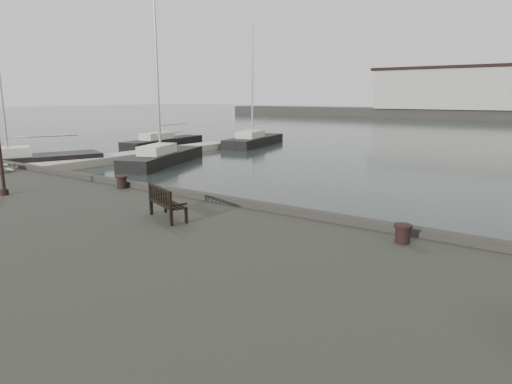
# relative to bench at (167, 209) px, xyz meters

# --- Properties ---
(ground) EXTENTS (400.00, 400.00, 0.00)m
(ground) POSITION_rel_bench_xyz_m (1.21, 2.37, -1.82)
(ground) COLOR black
(ground) RESTS_ON ground
(pontoon) EXTENTS (2.00, 24.00, 0.50)m
(pontoon) POSITION_rel_bench_xyz_m (-18.79, 12.37, -1.57)
(pontoon) COLOR beige
(pontoon) RESTS_ON ground
(bench) EXTENTS (1.48, 0.95, 0.81)m
(bench) POSITION_rel_bench_xyz_m (0.00, 0.00, 0.00)
(bench) COLOR black
(bench) RESTS_ON quay
(bollard_left) EXTENTS (0.52, 0.52, 0.42)m
(bollard_left) POSITION_rel_bench_xyz_m (-4.12, 1.87, -0.05)
(bollard_left) COLOR black
(bollard_left) RESTS_ON quay
(bollard_right) EXTENTS (0.50, 0.50, 0.40)m
(bollard_right) POSITION_rel_bench_xyz_m (5.43, 1.51, -0.06)
(bollard_right) COLOR black
(bollard_right) RESTS_ON quay
(yacht_a) EXTENTS (6.22, 10.48, 13.85)m
(yacht_a) POSITION_rel_bench_xyz_m (-21.21, 7.08, -1.58)
(yacht_a) COLOR black
(yacht_a) RESTS_ON ground
(yacht_b) EXTENTS (3.29, 9.59, 12.51)m
(yacht_b) POSITION_rel_bench_xyz_m (-23.00, 21.47, -1.57)
(yacht_b) COLOR black
(yacht_b) RESTS_ON ground
(yacht_c) EXTENTS (5.24, 9.22, 12.24)m
(yacht_c) POSITION_rel_bench_xyz_m (-15.14, 14.04, -1.57)
(yacht_c) COLOR black
(yacht_c) RESTS_ON ground
(yacht_d) EXTENTS (4.54, 9.68, 11.80)m
(yacht_d) POSITION_rel_bench_xyz_m (-17.27, 27.74, -1.58)
(yacht_d) COLOR black
(yacht_d) RESTS_ON ground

